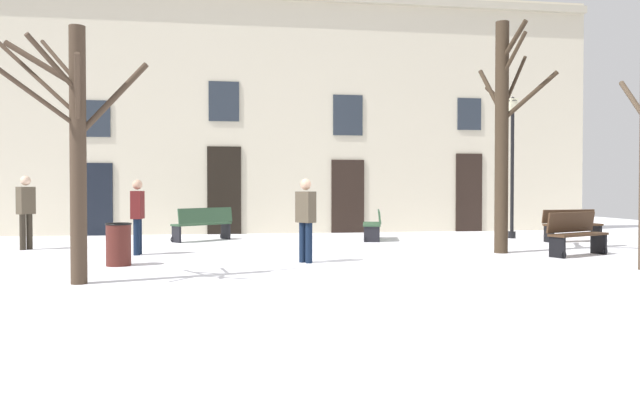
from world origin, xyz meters
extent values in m
plane|color=white|center=(0.00, 0.00, 0.00)|extent=(32.72, 32.72, 0.00)
cube|color=beige|center=(0.00, 8.01, 3.93)|extent=(20.45, 0.40, 7.86)
cube|color=black|center=(-6.08, 7.79, 1.12)|extent=(1.11, 0.08, 2.24)
cube|color=#262D38|center=(-6.08, 7.79, 3.60)|extent=(1.00, 0.06, 1.12)
cube|color=black|center=(-2.12, 7.79, 1.39)|extent=(1.06, 0.08, 2.78)
cube|color=#262D38|center=(-2.12, 7.79, 4.21)|extent=(0.96, 0.06, 1.26)
cube|color=black|center=(1.88, 7.79, 1.19)|extent=(1.09, 0.08, 2.39)
cube|color=#262D38|center=(1.88, 7.79, 3.84)|extent=(0.98, 0.06, 1.32)
cube|color=black|center=(6.05, 7.79, 1.31)|extent=(0.92, 0.08, 2.62)
cube|color=#262D38|center=(6.05, 7.79, 3.96)|extent=(0.82, 0.06, 1.07)
cylinder|color=#4C3D2D|center=(5.48, -1.45, 3.07)|extent=(0.14, 0.93, 0.96)
cylinder|color=#382B1E|center=(4.11, 1.21, 2.61)|extent=(0.30, 0.30, 5.22)
cylinder|color=#382B1E|center=(4.08, 1.74, 3.74)|extent=(0.17, 1.13, 1.20)
cylinder|color=#382B1E|center=(4.64, 0.98, 3.52)|extent=(1.18, 0.59, 1.12)
cylinder|color=#382B1E|center=(4.14, 1.69, 3.66)|extent=(0.18, 1.01, 0.57)
cylinder|color=#382B1E|center=(4.21, 0.86, 4.41)|extent=(0.29, 0.80, 0.91)
cylinder|color=#382B1E|center=(4.46, 1.36, 3.86)|extent=(0.80, 0.39, 1.36)
cylinder|color=#382B1E|center=(4.29, 1.55, 4.16)|extent=(0.46, 0.76, 0.80)
cylinder|color=#382B1E|center=(4.21, 0.86, 4.72)|extent=(0.33, 0.80, 0.79)
cylinder|color=#423326|center=(-4.32, -1.97, 1.99)|extent=(0.25, 0.25, 3.97)
cylinder|color=#423326|center=(-4.59, -2.29, 3.32)|extent=(0.63, 0.75, 0.77)
cylinder|color=#423326|center=(-4.24, -2.34, 2.92)|extent=(0.26, 0.82, 1.02)
cylinder|color=#423326|center=(-4.67, -1.64, 3.49)|extent=(0.76, 0.73, 0.81)
cylinder|color=#423326|center=(-4.85, -2.36, 2.85)|extent=(1.13, 0.86, 0.91)
cylinder|color=#423326|center=(-3.83, -1.74, 2.89)|extent=(1.08, 0.57, 1.27)
cylinder|color=#423326|center=(-4.97, -1.73, 3.20)|extent=(1.36, 0.54, 1.23)
cylinder|color=#423326|center=(-4.87, -1.86, 3.39)|extent=(1.16, 0.30, 0.75)
cylinder|color=black|center=(6.20, 4.93, 1.85)|extent=(0.10, 0.10, 3.71)
cylinder|color=black|center=(6.20, 4.93, 0.10)|extent=(0.22, 0.22, 0.20)
cube|color=beige|center=(6.20, 4.93, 3.89)|extent=(0.24, 0.24, 0.36)
cone|color=black|center=(6.20, 4.93, 4.07)|extent=(0.30, 0.30, 0.14)
cylinder|color=#4C1E19|center=(-4.09, 0.21, 0.39)|extent=(0.46, 0.46, 0.78)
torus|color=black|center=(-4.09, 0.21, 0.80)|extent=(0.49, 0.49, 0.04)
cube|color=#2D4C33|center=(2.01, 5.00, 0.45)|extent=(0.82, 1.63, 0.05)
cube|color=#2D4C33|center=(2.22, 4.95, 0.67)|extent=(0.44, 1.54, 0.36)
cube|color=black|center=(2.17, 5.70, 0.22)|extent=(0.43, 0.16, 0.45)
torus|color=black|center=(1.99, 5.75, 0.08)|extent=(0.07, 0.17, 0.17)
cube|color=black|center=(1.84, 4.30, 0.22)|extent=(0.43, 0.16, 0.45)
torus|color=black|center=(1.66, 4.34, 0.08)|extent=(0.07, 0.17, 0.17)
cube|color=#3D2819|center=(7.31, 3.58, 0.46)|extent=(1.68, 0.62, 0.05)
cube|color=#3D2819|center=(7.29, 3.77, 0.69)|extent=(1.64, 0.30, 0.37)
cube|color=black|center=(6.56, 3.49, 0.23)|extent=(0.11, 0.39, 0.46)
torus|color=black|center=(6.58, 3.33, 0.08)|extent=(0.17, 0.05, 0.17)
cube|color=black|center=(8.07, 3.67, 0.23)|extent=(0.11, 0.39, 0.46)
torus|color=black|center=(8.09, 3.51, 0.08)|extent=(0.17, 0.05, 0.17)
cube|color=#3D2819|center=(5.52, 0.41, 0.46)|extent=(1.60, 1.00, 0.05)
cube|color=#3D2819|center=(5.45, 0.58, 0.73)|extent=(1.48, 0.71, 0.44)
cube|color=black|center=(4.86, 0.12, 0.23)|extent=(0.20, 0.37, 0.46)
torus|color=black|center=(4.92, -0.02, 0.08)|extent=(0.17, 0.09, 0.17)
cube|color=black|center=(6.18, 0.69, 0.23)|extent=(0.20, 0.37, 0.46)
torus|color=black|center=(6.25, 0.55, 0.08)|extent=(0.17, 0.09, 0.17)
cube|color=#2D4C33|center=(-2.73, 5.45, 0.47)|extent=(1.66, 1.39, 0.05)
cube|color=#2D4C33|center=(-2.62, 5.29, 0.71)|extent=(1.46, 1.13, 0.42)
cube|color=black|center=(-2.08, 5.94, 0.23)|extent=(0.27, 0.34, 0.47)
torus|color=black|center=(-2.17, 6.06, 0.08)|extent=(0.15, 0.13, 0.17)
cube|color=black|center=(-3.39, 4.95, 0.23)|extent=(0.27, 0.34, 0.47)
torus|color=black|center=(-3.48, 5.08, 0.08)|extent=(0.15, 0.13, 0.17)
cylinder|color=black|center=(-4.01, 1.98, 0.40)|extent=(0.14, 0.14, 0.80)
cylinder|color=black|center=(-3.99, 2.16, 0.40)|extent=(0.14, 0.14, 0.80)
cube|color=#591919|center=(-4.00, 2.07, 1.10)|extent=(0.27, 0.40, 0.61)
sphere|color=tan|center=(-4.00, 2.07, 1.55)|extent=(0.22, 0.22, 0.22)
cylinder|color=#2D271E|center=(-6.74, 3.70, 0.42)|extent=(0.14, 0.14, 0.85)
cylinder|color=#2D271E|center=(-6.85, 3.56, 0.42)|extent=(0.14, 0.14, 0.85)
cube|color=#4C4233|center=(-6.79, 3.63, 1.18)|extent=(0.41, 0.44, 0.65)
sphere|color=beige|center=(-6.79, 3.63, 1.65)|extent=(0.23, 0.23, 0.23)
cylinder|color=black|center=(-0.56, 0.18, 0.40)|extent=(0.14, 0.14, 0.80)
cylinder|color=black|center=(-0.46, 0.03, 0.40)|extent=(0.14, 0.14, 0.80)
cube|color=#4C4233|center=(-0.51, 0.11, 1.10)|extent=(0.40, 0.44, 0.61)
sphere|color=tan|center=(-0.51, 0.11, 1.55)|extent=(0.22, 0.22, 0.22)
camera|label=1|loc=(-2.07, -11.86, 1.50)|focal=34.36mm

